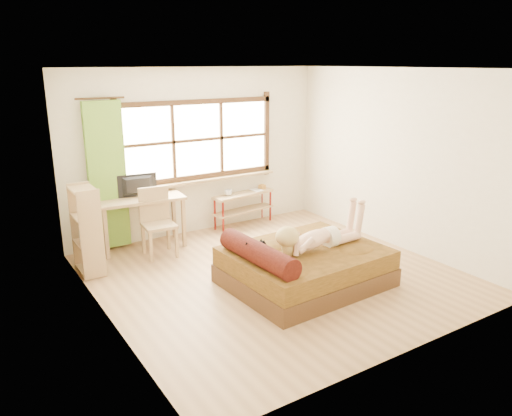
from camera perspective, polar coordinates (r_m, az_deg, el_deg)
floor at (r=6.83m, az=2.13°, el=-7.62°), size 4.50×4.50×0.00m
ceiling at (r=6.24m, az=2.41°, el=15.66°), size 4.50×4.50×0.00m
wall_back at (r=8.31m, az=-6.68°, el=6.39°), size 4.50×0.00×4.50m
wall_front at (r=4.80m, az=17.79°, el=-1.75°), size 4.50×0.00×4.50m
wall_left at (r=5.47m, az=-17.47°, el=0.48°), size 0.00×4.50×4.50m
wall_right at (r=7.88m, az=15.88°, el=5.33°), size 0.00×4.50×4.50m
window at (r=8.26m, az=-6.62°, el=7.45°), size 2.80×0.16×1.46m
curtain at (r=7.70m, az=-16.65°, el=3.49°), size 0.55×0.10×2.20m
bed at (r=6.47m, az=5.32°, el=-6.60°), size 1.98×1.62×0.73m
woman at (r=6.37m, az=7.11°, el=-2.15°), size 1.36×0.44×0.57m
kitten at (r=6.06m, az=-0.24°, el=-4.75°), size 0.29×0.13×0.23m
desk at (r=7.76m, az=-13.05°, el=0.41°), size 1.33×0.70×0.80m
monitor at (r=7.74m, az=-13.31°, el=2.47°), size 0.60×0.13×0.34m
chair at (r=7.51m, az=-11.27°, el=-1.10°), size 0.49×0.49×1.01m
pipe_shelf at (r=8.72m, az=-1.40°, el=0.75°), size 1.19×0.45×0.66m
cup at (r=8.52m, az=-3.19°, el=1.78°), size 0.14×0.14×0.10m
book at (r=8.77m, az=-0.35°, el=1.96°), size 0.20×0.25×0.02m
bookshelf at (r=7.05m, az=-18.79°, el=-2.40°), size 0.30×0.52×1.21m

